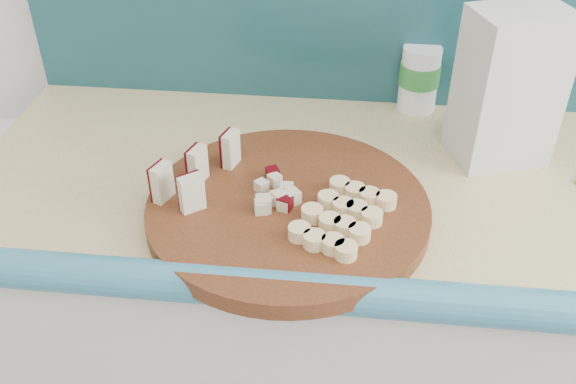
{
  "coord_description": "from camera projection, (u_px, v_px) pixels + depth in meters",
  "views": [
    {
      "loc": [
        -0.33,
        0.56,
        1.56
      ],
      "look_at": [
        -0.42,
        1.37,
        0.96
      ],
      "focal_mm": 40.0,
      "sensor_mm": 36.0,
      "label": 1
    }
  ],
  "objects": [
    {
      "name": "flour_bag",
      "position": [
        509.0,
        88.0,
        1.11
      ],
      "size": [
        0.19,
        0.16,
        0.28
      ],
      "primitive_type": "cube",
      "rotation": [
        0.0,
        0.0,
        0.35
      ],
      "color": "silver",
      "rests_on": "kitchen_counter"
    },
    {
      "name": "banana_slices",
      "position": [
        343.0,
        216.0,
        0.98
      ],
      "size": [
        0.16,
        0.19,
        0.02
      ],
      "color": "beige",
      "rests_on": "cutting_board"
    },
    {
      "name": "apple_wedges",
      "position": [
        196.0,
        171.0,
        1.04
      ],
      "size": [
        0.12,
        0.18,
        0.06
      ],
      "color": "beige",
      "rests_on": "cutting_board"
    },
    {
      "name": "kitchen_counter",
      "position": [
        536.0,
        361.0,
        1.37
      ],
      "size": [
        2.2,
        0.63,
        0.91
      ],
      "color": "silver",
      "rests_on": "ground"
    },
    {
      "name": "apple_chunks",
      "position": [
        272.0,
        191.0,
        1.03
      ],
      "size": [
        0.07,
        0.07,
        0.02
      ],
      "color": "beige",
      "rests_on": "cutting_board"
    },
    {
      "name": "cutting_board",
      "position": [
        288.0,
        209.0,
        1.03
      ],
      "size": [
        0.6,
        0.6,
        0.03
      ],
      "primitive_type": "cylinder",
      "rotation": [
        0.0,
        0.0,
        -0.42
      ],
      "color": "#4E2010",
      "rests_on": "kitchen_counter"
    },
    {
      "name": "canister",
      "position": [
        419.0,
        77.0,
        1.3
      ],
      "size": [
        0.08,
        0.08,
        0.13
      ],
      "rotation": [
        0.0,
        0.0,
        -0.22
      ],
      "color": "white",
      "rests_on": "kitchen_counter"
    }
  ]
}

